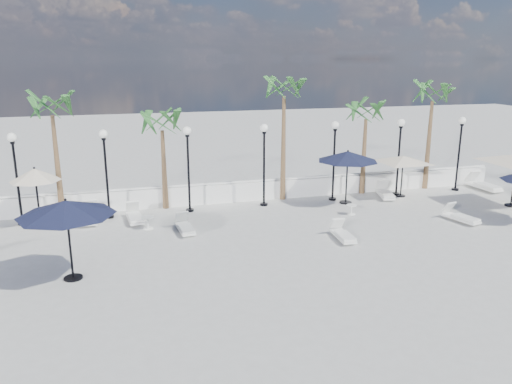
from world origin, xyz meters
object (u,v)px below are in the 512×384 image
object	(u,v)px
lounger_1	(185,227)
lounger_6	(385,193)
lounger_3	(135,216)
lounger_5	(461,217)
parasol_navy_mid	(348,157)
parasol_navy_left	(66,208)
lounger_2	(90,216)
parasol_cream_small	(35,176)
lounger_4	(343,234)
lounger_7	(483,185)
parasol_cream_sq_b	(403,156)

from	to	relation	value
lounger_1	lounger_6	world-z (taller)	lounger_6
lounger_3	lounger_5	bearing A→B (deg)	-20.52
lounger_3	lounger_5	distance (m)	13.85
parasol_navy_mid	lounger_5	bearing A→B (deg)	-47.98
lounger_3	lounger_6	distance (m)	12.20
lounger_3	lounger_5	world-z (taller)	lounger_3
lounger_6	parasol_navy_left	bearing A→B (deg)	-141.66
lounger_6	parasol_navy_left	size ratio (longest dim) A/B	0.65
lounger_2	parasol_navy_left	distance (m)	6.22
lounger_2	parasol_navy_mid	xyz separation A→B (m)	(11.67, -0.33, 2.03)
parasol_navy_left	parasol_cream_small	size ratio (longest dim) A/B	1.20
lounger_6	parasol_navy_mid	xyz separation A→B (m)	(-2.33, -0.39, 2.03)
lounger_4	parasol_navy_left	bearing A→B (deg)	-170.46
parasol_navy_mid	parasol_cream_small	xyz separation A→B (m)	(-13.65, 0.37, -0.15)
lounger_4	lounger_7	xyz separation A→B (m)	(10.38, 4.92, 0.06)
lounger_1	lounger_6	bearing A→B (deg)	9.17
lounger_3	parasol_cream_sq_b	bearing A→B (deg)	-2.64
lounger_4	parasol_navy_mid	xyz separation A→B (m)	(2.27, 4.52, 2.06)
lounger_2	parasol_cream_small	xyz separation A→B (m)	(-1.98, 0.04, 1.88)
lounger_3	parasol_navy_mid	distance (m)	10.07
lounger_6	lounger_5	bearing A→B (deg)	-58.94
lounger_4	lounger_6	bearing A→B (deg)	50.55
lounger_2	parasol_navy_left	xyz separation A→B (m)	(-0.29, -5.85, 2.07)
lounger_3	lounger_7	distance (m)	17.97
parasol_cream_sq_b	lounger_4	bearing A→B (deg)	-138.11
lounger_1	parasol_navy_mid	xyz separation A→B (m)	(7.97, 2.05, 2.06)
lounger_2	lounger_7	xyz separation A→B (m)	(19.78, 0.06, 0.03)
parasol_cream_sq_b	lounger_1	bearing A→B (deg)	-167.77
parasol_navy_left	parasol_navy_mid	size ratio (longest dim) A/B	1.03
lounger_2	parasol_cream_small	world-z (taller)	parasol_cream_small
lounger_1	lounger_5	size ratio (longest dim) A/B	0.95
lounger_5	lounger_1	bearing A→B (deg)	156.60
lounger_7	parasol_navy_mid	world-z (taller)	parasol_navy_mid
lounger_2	lounger_6	xyz separation A→B (m)	(14.00, 0.06, -0.01)
lounger_1	parasol_navy_mid	distance (m)	8.48
lounger_7	parasol_cream_sq_b	distance (m)	5.23
lounger_7	parasol_navy_left	world-z (taller)	parasol_navy_left
lounger_5	parasol_navy_mid	distance (m)	5.60
lounger_4	parasol_navy_mid	distance (m)	5.46
lounger_7	lounger_2	bearing A→B (deg)	175.34
lounger_2	lounger_3	size ratio (longest dim) A/B	1.05
lounger_3	lounger_6	bearing A→B (deg)	-2.39
lounger_5	lounger_7	distance (m)	6.29
lounger_5	lounger_6	world-z (taller)	lounger_6
lounger_7	parasol_navy_mid	distance (m)	8.36
parasol_cream_sq_b	parasol_cream_small	size ratio (longest dim) A/B	1.78
lounger_2	lounger_1	bearing A→B (deg)	-32.50
lounger_1	lounger_3	bearing A→B (deg)	130.69
parasol_navy_mid	parasol_cream_sq_b	bearing A→B (deg)	6.67
lounger_5	parasol_navy_left	bearing A→B (deg)	171.75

